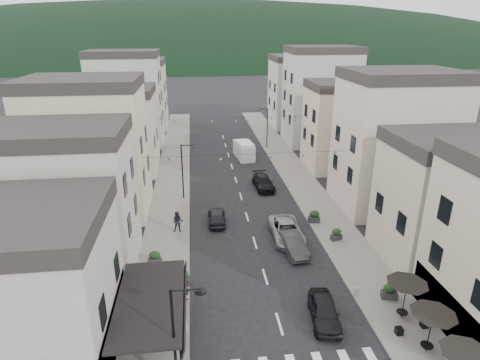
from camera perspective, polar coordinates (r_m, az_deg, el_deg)
The scene contains 26 objects.
sidewalk_left at distance 48.61m, azimuth -9.54°, elevation 0.14°, with size 4.00×76.00×0.12m, color slate.
sidewalk_right at distance 50.05m, azimuth 7.85°, elevation 0.85°, with size 4.00×76.00×0.12m, color slate.
hill_backdrop at distance 313.94m, azimuth -6.13°, elevation 17.74°, with size 640.00×360.00×70.00m, color black.
boutique_awning at distance 23.29m, azimuth -12.03°, elevation -16.52°, with size 3.77×7.50×3.28m.
buildings_row_left at distance 53.26m, azimuth -17.30°, elevation 8.12°, with size 10.20×54.16×14.00m.
buildings_row_right at distance 54.68m, azimuth 14.21°, elevation 8.96°, with size 10.20×54.16×14.50m.
cafe_terrace at distance 25.22m, azimuth 25.71°, elevation -17.27°, with size 2.50×8.10×2.53m.
streetlamp_left_near at distance 20.48m, azimuth -8.64°, elevation -20.23°, with size 1.70×0.56×6.00m.
streetlamp_left_far at distance 41.67m, azimuth -7.85°, elevation 1.99°, with size 1.70×0.56×6.00m.
streetlamp_right_far at distance 59.92m, azimuth 3.64°, elevation 8.00°, with size 1.70×0.56×6.00m.
bollards at distance 25.69m, azimuth 5.90°, elevation -19.70°, with size 11.66×10.26×0.60m.
bunting_near at distance 37.55m, azimuth 0.85°, elevation 3.20°, with size 19.00×0.28×0.62m.
bunting_far at distance 52.91m, azimuth -1.43°, elevation 8.46°, with size 19.00×0.28×0.62m.
parked_car_a at distance 26.54m, azimuth 11.90°, elevation -17.77°, with size 1.66×4.11×1.40m, color black.
parked_car_b at distance 33.04m, azimuth 7.48°, elevation -8.97°, with size 1.53×4.39×1.45m, color #2D2D2F.
parked_car_c at distance 34.91m, azimuth 6.61°, elevation -7.12°, with size 2.51×5.43×1.51m, color #96989E.
parked_car_d at distance 45.23m, azimuth 3.34°, elevation -0.35°, with size 1.94×4.78×1.39m, color black.
parked_car_e at distance 37.37m, azimuth -3.32°, elevation -5.17°, with size 1.58×3.93×1.34m, color black.
delivery_van at distance 55.56m, azimuth 0.57°, elevation 4.30°, with size 2.56×5.19×2.39m.
pedestrian_a at distance 27.49m, azimuth -7.93°, elevation -14.94°, with size 0.70×0.46×1.92m, color black.
pedestrian_b at distance 35.75m, azimuth -8.83°, elevation -5.90°, with size 0.96×0.74×1.97m, color black.
planter_la at distance 29.12m, azimuth -8.26°, elevation -13.56°, with size 1.10×0.62×1.21m.
planter_lb at distance 31.78m, azimuth -12.03°, elevation -10.75°, with size 1.09×0.80×1.09m.
planter_ra at distance 29.39m, azimuth 20.51°, elevation -14.57°, with size 1.13×0.80×1.15m.
planter_rb at distance 35.30m, azimuth 13.56°, elevation -7.51°, with size 1.05×0.78×1.05m.
planter_rc at distance 37.86m, azimuth 10.50°, elevation -5.12°, with size 1.10×0.68×1.17m.
Camera 1 is at (-4.73, -13.44, 17.12)m, focal length 30.00 mm.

